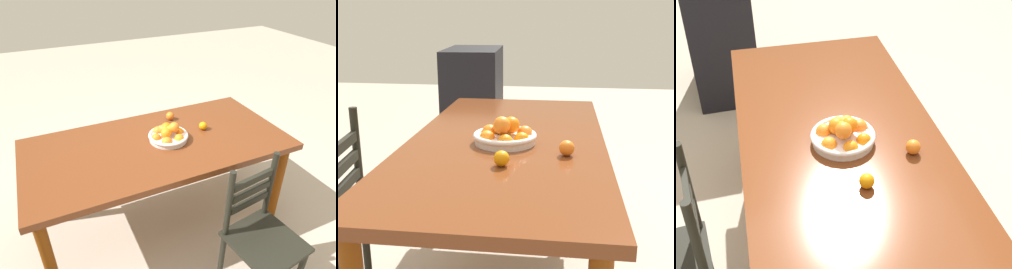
# 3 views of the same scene
# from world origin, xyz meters

# --- Properties ---
(dining_table) EXTENTS (1.84, 0.89, 0.77)m
(dining_table) POSITION_xyz_m (0.00, 0.00, 0.68)
(dining_table) COLOR brown
(dining_table) RESTS_ON ground
(cabinet) EXTENTS (0.80, 0.50, 1.03)m
(cabinet) POSITION_xyz_m (1.85, 0.53, 0.51)
(cabinet) COLOR black
(cabinet) RESTS_ON ground
(fruit_bowl) EXTENTS (0.28, 0.28, 0.13)m
(fruit_bowl) POSITION_xyz_m (-0.08, -0.00, 0.81)
(fruit_bowl) COLOR silver
(fruit_bowl) RESTS_ON dining_table
(orange_loose_0) EXTENTS (0.06, 0.06, 0.06)m
(orange_loose_0) POSITION_xyz_m (-0.38, -0.03, 0.80)
(orange_loose_0) COLOR orange
(orange_loose_0) RESTS_ON dining_table
(orange_loose_1) EXTENTS (0.06, 0.06, 0.06)m
(orange_loose_1) POSITION_xyz_m (-0.22, -0.27, 0.80)
(orange_loose_1) COLOR orange
(orange_loose_1) RESTS_ON dining_table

